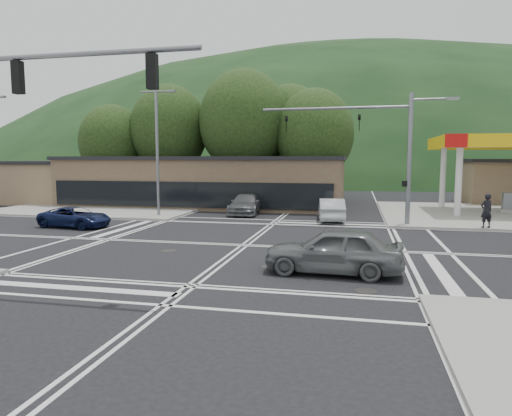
% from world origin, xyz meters
% --- Properties ---
extents(ground, '(120.00, 120.00, 0.00)m').
position_xyz_m(ground, '(0.00, 0.00, 0.00)').
color(ground, black).
rests_on(ground, ground).
extents(sidewalk_ne, '(16.00, 16.00, 0.15)m').
position_xyz_m(sidewalk_ne, '(15.00, 15.00, 0.07)').
color(sidewalk_ne, gray).
rests_on(sidewalk_ne, ground).
extents(sidewalk_nw, '(16.00, 16.00, 0.15)m').
position_xyz_m(sidewalk_nw, '(-15.00, 15.00, 0.07)').
color(sidewalk_nw, gray).
rests_on(sidewalk_nw, ground).
extents(commercial_row, '(24.00, 8.00, 4.00)m').
position_xyz_m(commercial_row, '(-8.00, 17.00, 2.00)').
color(commercial_row, brown).
rests_on(commercial_row, ground).
extents(commercial_nw, '(8.00, 7.00, 3.60)m').
position_xyz_m(commercial_nw, '(-24.00, 17.00, 1.80)').
color(commercial_nw, '#846B4F').
rests_on(commercial_nw, ground).
extents(hill_north, '(252.00, 126.00, 140.00)m').
position_xyz_m(hill_north, '(0.00, 90.00, 0.00)').
color(hill_north, black).
rests_on(hill_north, ground).
extents(tree_n_a, '(8.00, 8.00, 11.75)m').
position_xyz_m(tree_n_a, '(-14.00, 24.00, 7.14)').
color(tree_n_a, '#382619').
rests_on(tree_n_a, ground).
extents(tree_n_b, '(9.00, 9.00, 12.98)m').
position_xyz_m(tree_n_b, '(-6.00, 24.00, 7.79)').
color(tree_n_b, '#382619').
rests_on(tree_n_b, ground).
extents(tree_n_c, '(7.60, 7.60, 10.87)m').
position_xyz_m(tree_n_c, '(1.00, 24.00, 6.49)').
color(tree_n_c, '#382619').
rests_on(tree_n_c, ground).
extents(tree_n_d, '(6.80, 6.80, 9.76)m').
position_xyz_m(tree_n_d, '(-20.00, 23.00, 5.84)').
color(tree_n_d, '#382619').
rests_on(tree_n_d, ground).
extents(tree_n_e, '(8.40, 8.40, 11.98)m').
position_xyz_m(tree_n_e, '(-2.00, 28.00, 7.14)').
color(tree_n_e, '#382619').
rests_on(tree_n_e, ground).
extents(streetlight_nw, '(2.50, 0.25, 9.00)m').
position_xyz_m(streetlight_nw, '(-8.44, 9.00, 5.05)').
color(streetlight_nw, slate).
rests_on(streetlight_nw, ground).
extents(signal_mast_ne, '(11.65, 0.30, 8.00)m').
position_xyz_m(signal_mast_ne, '(6.95, 8.20, 5.07)').
color(signal_mast_ne, slate).
rests_on(signal_mast_ne, ground).
extents(car_blue_west, '(4.60, 2.52, 1.22)m').
position_xyz_m(car_blue_west, '(-11.35, 3.41, 0.61)').
color(car_blue_west, '#0D163B').
rests_on(car_blue_west, ground).
extents(car_grey_center, '(4.99, 2.24, 1.67)m').
position_xyz_m(car_grey_center, '(4.39, -4.50, 0.83)').
color(car_grey_center, slate).
rests_on(car_grey_center, ground).
extents(car_queue_a, '(2.09, 4.69, 1.50)m').
position_xyz_m(car_queue_a, '(3.52, 9.66, 0.75)').
color(car_queue_a, silver).
rests_on(car_queue_a, ground).
extents(car_queue_b, '(1.99, 4.11, 1.35)m').
position_xyz_m(car_queue_b, '(1.00, 19.43, 0.68)').
color(car_queue_b, silver).
rests_on(car_queue_b, ground).
extents(car_northbound, '(2.39, 5.29, 1.50)m').
position_xyz_m(car_northbound, '(-2.88, 12.07, 0.75)').
color(car_northbound, '#585B5D').
rests_on(car_northbound, ground).
extents(pedestrian, '(0.85, 0.72, 1.98)m').
position_xyz_m(pedestrian, '(12.45, 7.50, 1.14)').
color(pedestrian, black).
rests_on(pedestrian, sidewalk_ne).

